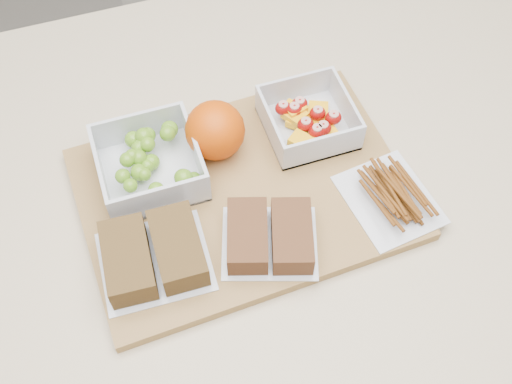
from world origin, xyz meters
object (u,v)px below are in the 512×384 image
sandwich_bag_center (270,236)px  cutting_board (244,194)px  fruit_container (308,120)px  pretzel_bag (391,194)px  sandwich_bag_left (153,254)px  grape_container (151,163)px  orange (215,130)px

sandwich_bag_center → cutting_board: bearing=94.1°
fruit_container → sandwich_bag_center: bearing=-125.3°
cutting_board → pretzel_bag: size_ratio=3.03×
sandwich_bag_left → sandwich_bag_center: sandwich_bag_left is taller
fruit_container → cutting_board: bearing=-149.0°
pretzel_bag → sandwich_bag_left: bearing=178.3°
grape_container → orange: 0.09m
grape_container → pretzel_bag: 0.31m
sandwich_bag_left → sandwich_bag_center: 0.14m
sandwich_bag_center → pretzel_bag: (0.17, 0.01, -0.00)m
orange → sandwich_bag_left: (-0.12, -0.14, -0.02)m
fruit_container → sandwich_bag_center: (-0.11, -0.16, -0.00)m
sandwich_bag_center → sandwich_bag_left: bearing=171.9°
cutting_board → orange: 0.09m
orange → pretzel_bag: bearing=-38.8°
sandwich_bag_center → grape_container: bearing=126.7°
fruit_container → orange: (-0.13, 0.01, 0.02)m
grape_container → sandwich_bag_left: 0.13m
grape_container → fruit_container: (0.22, 0.00, -0.00)m
sandwich_bag_left → pretzel_bag: (0.31, -0.01, -0.01)m
orange → grape_container: bearing=-172.9°
orange → sandwich_bag_center: size_ratio=0.55×
orange → pretzel_bag: orange is taller
pretzel_bag → sandwich_bag_center: bearing=-176.3°
cutting_board → pretzel_bag: bearing=-25.5°
cutting_board → pretzel_bag: (0.17, -0.07, 0.02)m
orange → sandwich_bag_center: (0.02, -0.16, -0.02)m
cutting_board → grape_container: bearing=146.2°
cutting_board → fruit_container: fruit_container is taller
sandwich_bag_center → fruit_container: bearing=54.7°
grape_container → sandwich_bag_center: (0.11, -0.15, -0.01)m
orange → fruit_container: bearing=-3.1°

